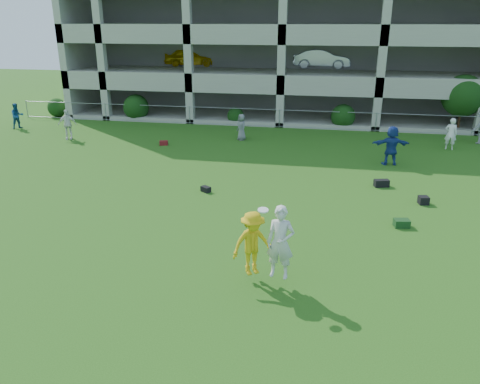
% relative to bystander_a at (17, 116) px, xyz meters
% --- Properties ---
extents(ground, '(100.00, 100.00, 0.00)m').
position_rel_bystander_a_xyz_m(ground, '(16.41, -15.67, -0.80)').
color(ground, '#235114').
rests_on(ground, ground).
extents(bystander_a, '(0.95, 0.99, 1.60)m').
position_rel_bystander_a_xyz_m(bystander_a, '(0.00, 0.00, 0.00)').
color(bystander_a, navy).
rests_on(bystander_a, ground).
extents(bystander_b, '(1.10, 0.75, 1.73)m').
position_rel_bystander_a_xyz_m(bystander_b, '(4.67, -2.05, 0.07)').
color(bystander_b, silver).
rests_on(bystander_b, ground).
extents(bystander_c, '(0.83, 0.88, 1.51)m').
position_rel_bystander_a_xyz_m(bystander_c, '(14.61, -0.34, -0.04)').
color(bystander_c, slate).
rests_on(bystander_c, ground).
extents(bystander_d, '(1.81, 0.80, 1.88)m').
position_rel_bystander_a_xyz_m(bystander_d, '(22.53, -3.82, 0.14)').
color(bystander_d, navy).
rests_on(bystander_d, ground).
extents(bystander_e, '(0.70, 0.54, 1.70)m').
position_rel_bystander_a_xyz_m(bystander_e, '(25.97, -0.30, 0.05)').
color(bystander_e, white).
rests_on(bystander_e, ground).
extents(bag_black_b, '(0.47, 0.44, 0.22)m').
position_rel_bystander_a_xyz_m(bag_black_b, '(14.81, -9.18, -0.69)').
color(bag_black_b, black).
rests_on(bag_black_b, ground).
extents(bag_green_c, '(0.55, 0.43, 0.26)m').
position_rel_bystander_a_xyz_m(bag_green_c, '(22.16, -11.24, -0.67)').
color(bag_green_c, '#133514').
rests_on(bag_green_c, ground).
extents(crate_d, '(0.41, 0.41, 0.30)m').
position_rel_bystander_a_xyz_m(crate_d, '(23.24, -8.92, -0.65)').
color(crate_d, black).
rests_on(crate_d, ground).
extents(bag_black_e, '(0.66, 0.45, 0.30)m').
position_rel_bystander_a_xyz_m(bag_black_e, '(21.86, -7.19, -0.65)').
color(bag_black_e, black).
rests_on(bag_black_e, ground).
extents(bag_red_f, '(0.51, 0.38, 0.24)m').
position_rel_bystander_a_xyz_m(bag_red_f, '(10.59, -2.33, -0.68)').
color(bag_red_f, '#5E1018').
rests_on(bag_red_f, ground).
extents(frisbee_contest, '(1.76, 1.17, 2.00)m').
position_rel_bystander_a_xyz_m(frisbee_contest, '(18.04, -15.66, 0.36)').
color(frisbee_contest, gold).
rests_on(frisbee_contest, ground).
extents(parking_garage, '(30.00, 14.00, 12.00)m').
position_rel_bystander_a_xyz_m(parking_garage, '(16.40, 12.03, 5.21)').
color(parking_garage, '#9E998C').
rests_on(parking_garage, ground).
extents(fence, '(36.06, 0.06, 1.20)m').
position_rel_bystander_a_xyz_m(fence, '(16.41, 3.33, -0.19)').
color(fence, gray).
rests_on(fence, ground).
extents(shrub_row, '(34.38, 2.52, 3.50)m').
position_rel_bystander_a_xyz_m(shrub_row, '(21.00, 4.03, 0.71)').
color(shrub_row, '#163D11').
rests_on(shrub_row, ground).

